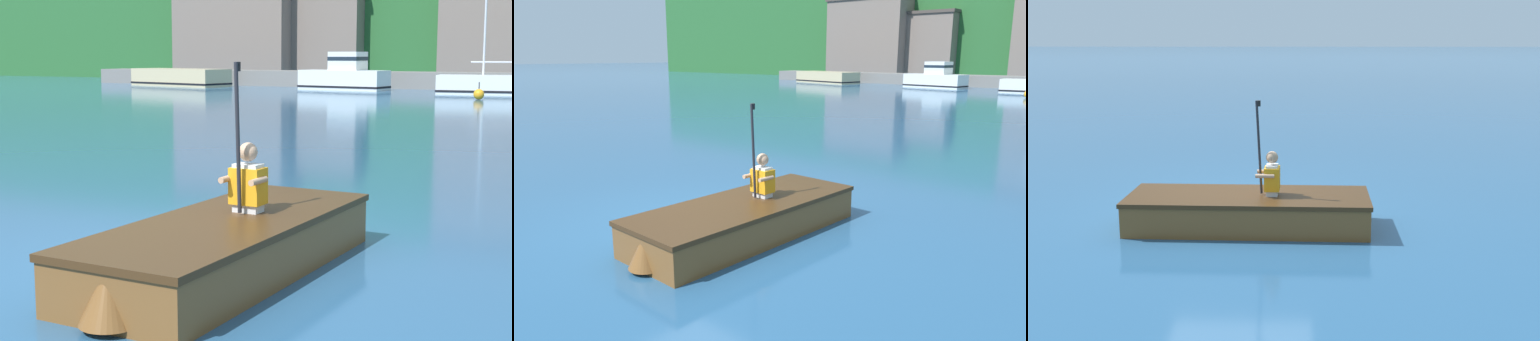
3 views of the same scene
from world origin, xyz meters
TOP-DOWN VIEW (x-y plane):
  - ground_plane at (0.00, 0.00)m, footprint 300.00×300.00m
  - waterfront_warehouse_left at (-23.03, 46.62)m, footprint 9.02×8.52m
  - waterfront_office_block_center at (-17.36, 49.82)m, footprint 7.14×11.77m
  - moored_boat_dock_west_end at (-10.68, 33.50)m, footprint 4.90×2.28m
  - moored_boat_dock_west_inner at (-21.23, 33.99)m, footprint 6.69×3.65m
  - rowboat_foreground at (1.02, 0.25)m, footprint 1.33×3.53m
  - person_paddler at (1.02, 0.62)m, footprint 0.36×0.34m

SIDE VIEW (x-z plane):
  - ground_plane at x=0.00m, z-range 0.00..0.00m
  - rowboat_foreground at x=1.02m, z-range 0.03..0.51m
  - moored_boat_dock_west_inner at x=-21.23m, z-range -0.03..0.98m
  - moored_boat_dock_west_end at x=-10.68m, z-range -0.27..1.72m
  - person_paddler at x=1.02m, z-range 0.10..1.43m
  - waterfront_office_block_center at x=-17.36m, z-range 0.01..6.80m
  - waterfront_warehouse_left at x=-23.03m, z-range 0.01..8.47m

